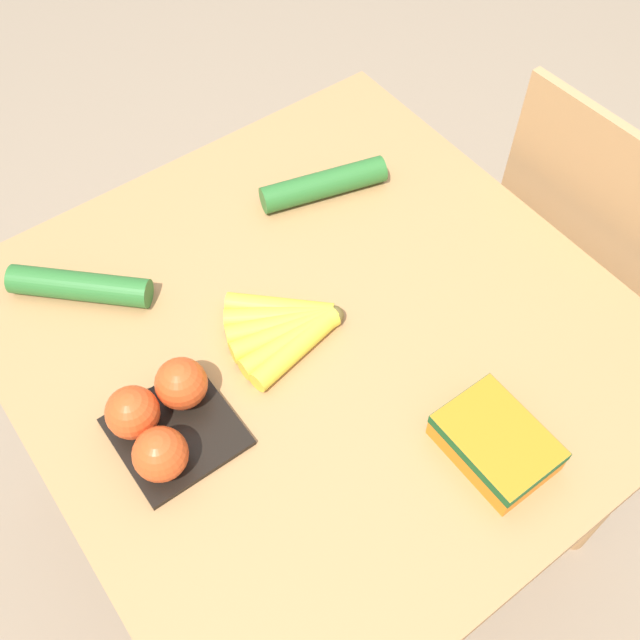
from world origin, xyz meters
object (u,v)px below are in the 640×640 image
at_px(cucumber_near, 324,184).
at_px(cucumber_far, 80,286).
at_px(chair, 587,264).
at_px(tomato_pack, 161,419).
at_px(carrot_bag, 496,441).
at_px(banana_bunch, 286,328).

relative_size(cucumber_near, cucumber_far, 1.18).
height_order(chair, tomato_pack, chair).
height_order(chair, carrot_bag, chair).
distance_m(banana_bunch, cucumber_near, 0.34).
relative_size(carrot_bag, cucumber_far, 0.80).
height_order(carrot_bag, cucumber_far, carrot_bag).
height_order(chair, cucumber_far, chair).
distance_m(banana_bunch, tomato_pack, 0.26).
distance_m(tomato_pack, cucumber_far, 0.32).
bearing_deg(chair, carrot_bag, 111.11).
relative_size(banana_bunch, carrot_bag, 1.18).
relative_size(chair, cucumber_near, 3.82).
bearing_deg(cucumber_far, chair, 68.80).
distance_m(banana_bunch, carrot_bag, 0.39).
height_order(carrot_bag, cucumber_near, carrot_bag).
xyz_separation_m(carrot_bag, cucumber_near, (-0.59, 0.12, -0.01)).
distance_m(tomato_pack, carrot_bag, 0.51).
relative_size(banana_bunch, tomato_pack, 1.12).
bearing_deg(cucumber_far, tomato_pack, -2.88).
relative_size(chair, carrot_bag, 5.63).
relative_size(tomato_pack, cucumber_far, 0.84).
bearing_deg(cucumber_far, cucumber_near, 83.75).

